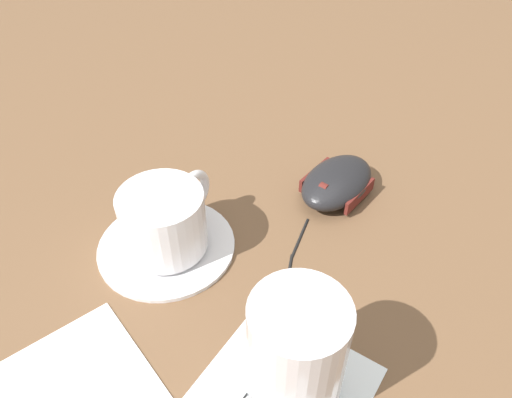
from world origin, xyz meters
The scene contains 8 objects.
ground_plane centered at (0.00, 0.00, 0.00)m, with size 3.00×3.00×0.00m, color brown.
saucer centered at (0.04, -0.03, 0.00)m, with size 0.14×0.14×0.01m, color white.
coffee_cup centered at (0.04, -0.03, 0.04)m, with size 0.08×0.11×0.06m.
computer_mouse centered at (-0.14, -0.13, 0.02)m, with size 0.11×0.12×0.04m.
mouse_cable centered at (-0.04, 0.10, 0.00)m, with size 0.21×0.30×0.00m.
napkin_under_glass centered at (-0.09, 0.12, 0.00)m, with size 0.13×0.13×0.00m, color white.
drinking_glass centered at (-0.10, 0.12, 0.06)m, with size 0.07×0.07×0.11m, color silver.
napkin_spare centered at (0.08, 0.14, 0.00)m, with size 0.13×0.13×0.00m, color white.
Camera 1 is at (-0.08, 0.31, 0.38)m, focal length 35.00 mm.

